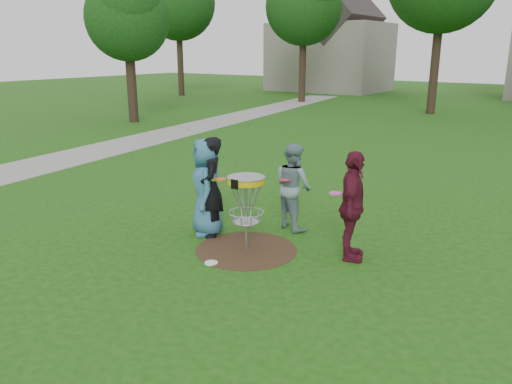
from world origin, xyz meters
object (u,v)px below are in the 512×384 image
Objects in this scene: player_black at (211,187)px; disc_golf_basket at (246,195)px; player_grey at (293,186)px; player_maroon at (352,206)px; player_blue at (207,187)px.

player_black reaches higher than disc_golf_basket.
player_grey is 1.78m from player_maroon.
player_black is at bearing 39.23° from player_blue.
player_black is 1.11× the size of player_grey.
player_grey is 1.23× the size of disc_golf_basket.
player_maroon reaches higher than disc_golf_basket.
player_black is 2.69m from player_maroon.
player_blue reaches higher than player_grey.
player_grey is at bearing 94.26° from player_blue.
player_blue is at bearing 78.58° from player_maroon.
disc_golf_basket is (-0.07, -1.47, 0.17)m from player_grey.
player_blue is 0.98× the size of player_black.
player_black is 1.37× the size of disc_golf_basket.
player_maroon reaches higher than player_blue.
player_black is at bearing 166.70° from disc_golf_basket.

